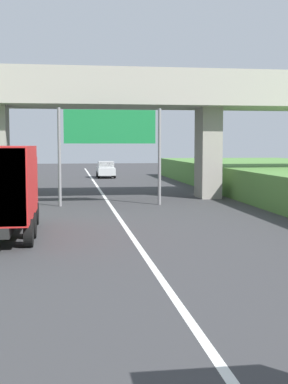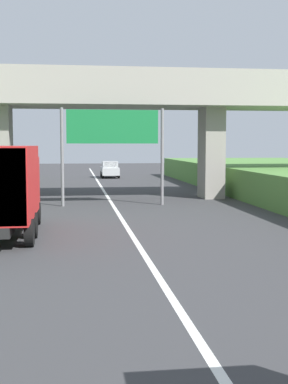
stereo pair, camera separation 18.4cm
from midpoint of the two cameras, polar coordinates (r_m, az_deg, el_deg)
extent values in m
cube|color=white|center=(26.03, -3.18, -2.50)|extent=(0.20, 100.32, 0.01)
cube|color=#9E998E|center=(33.43, -4.40, 10.18)|extent=(40.00, 4.80, 1.10)
cube|color=#9E998E|center=(31.35, -4.13, 12.54)|extent=(40.00, 0.36, 1.10)
cube|color=#9E998E|center=(35.75, -4.66, 11.63)|extent=(40.00, 0.36, 1.10)
cube|color=gray|center=(34.42, 6.86, 4.23)|extent=(1.30, 2.20, 5.84)
cylinder|color=slate|center=(29.72, -9.39, 3.76)|extent=(0.18, 0.18, 5.54)
cylinder|color=slate|center=(30.15, 1.53, 3.85)|extent=(0.18, 0.18, 5.54)
cube|color=#167238|center=(29.81, -3.91, 7.13)|extent=(5.20, 0.12, 1.90)
cube|color=white|center=(29.80, -3.91, 7.13)|extent=(4.89, 0.01, 1.67)
cube|color=black|center=(20.86, -15.17, -2.79)|extent=(1.10, 7.30, 0.36)
cube|color=red|center=(23.30, -14.48, 1.10)|extent=(2.10, 2.10, 2.10)
cube|color=#2D3842|center=(24.30, -14.24, 1.98)|extent=(1.89, 0.06, 0.90)
cube|color=red|center=(19.67, -15.64, 1.06)|extent=(2.30, 5.20, 2.60)
cylinder|color=black|center=(23.36, -12.03, -2.32)|extent=(0.30, 0.96, 0.96)
cylinder|color=black|center=(18.34, -12.76, -4.39)|extent=(0.30, 0.96, 0.96)
cylinder|color=black|center=(20.00, -12.38, -3.58)|extent=(0.30, 0.96, 0.96)
cube|color=#B2B5B7|center=(54.86, -4.30, 2.30)|extent=(1.76, 4.10, 0.76)
cube|color=#B2B5B7|center=(54.68, -4.29, 3.02)|extent=(1.56, 1.90, 0.64)
cube|color=#2D3842|center=(53.76, -4.22, 2.99)|extent=(1.44, 0.06, 0.54)
cylinder|color=black|center=(56.10, -5.22, 1.97)|extent=(0.22, 0.64, 0.64)
cylinder|color=black|center=(56.21, -3.55, 1.99)|extent=(0.22, 0.64, 0.64)
cylinder|color=black|center=(53.56, -5.07, 1.82)|extent=(0.22, 0.64, 0.64)
cylinder|color=black|center=(53.68, -3.33, 1.83)|extent=(0.22, 0.64, 0.64)
camera|label=1|loc=(0.09, -90.32, -0.03)|focal=48.87mm
camera|label=2|loc=(0.09, 89.68, 0.03)|focal=48.87mm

